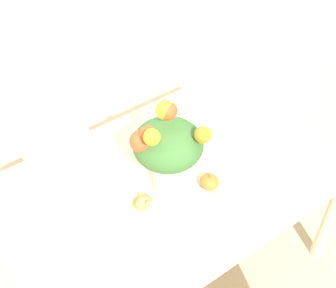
% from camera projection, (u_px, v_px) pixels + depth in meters
% --- Properties ---
extents(ground_plane, '(12.00, 12.00, 0.00)m').
position_uv_depth(ground_plane, '(170.00, 263.00, 2.69)').
color(ground_plane, tan).
extents(dining_table, '(1.58, 1.01, 0.73)m').
position_uv_depth(dining_table, '(170.00, 190.00, 2.23)').
color(dining_table, beige).
rests_on(dining_table, ground_plane).
extents(flower_vase, '(0.31, 0.30, 0.51)m').
position_uv_depth(flower_vase, '(167.00, 149.00, 1.94)').
color(flower_vase, '#B2CCBC').
rests_on(flower_vase, dining_table).
extents(pumpkin, '(0.09, 0.09, 0.08)m').
position_uv_depth(pumpkin, '(209.00, 182.00, 2.11)').
color(pumpkin, orange).
rests_on(pumpkin, dining_table).
extents(turkey_figurine, '(0.08, 0.11, 0.07)m').
position_uv_depth(turkey_figurine, '(142.00, 200.00, 2.04)').
color(turkey_figurine, '#A87A4C').
rests_on(turkey_figurine, dining_table).
extents(dining_chair_near_window, '(0.43, 0.43, 0.90)m').
position_uv_depth(dining_chair_near_window, '(54.00, 137.00, 2.75)').
color(dining_chair_near_window, silver).
rests_on(dining_chair_near_window, ground_plane).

